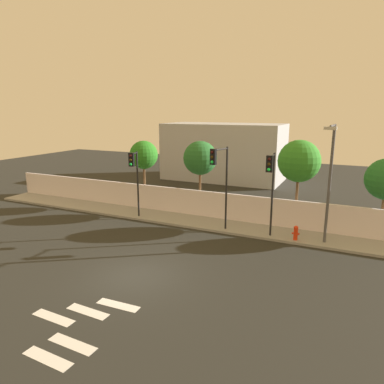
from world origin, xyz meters
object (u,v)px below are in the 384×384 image
Objects in this scene: traffic_light_right at (271,178)px; fire_hydrant at (296,232)px; traffic_light_center at (134,171)px; roadside_tree_midright at (299,161)px; traffic_light_left at (220,172)px; roadside_tree_leftmost at (144,155)px; street_lamp_curbside at (330,176)px; roadside_tree_midleft at (200,158)px.

traffic_light_right is 5.80× the size of fire_hydrant.
traffic_light_center is 0.81× the size of roadside_tree_midright.
roadside_tree_leftmost is (-7.57, 3.60, 0.15)m from traffic_light_left.
roadside_tree_midleft is at bearing 162.21° from street_lamp_curbside.
traffic_light_left is 6.24m from traffic_light_center.
traffic_light_left is 5.37m from roadside_tree_midright.
traffic_light_right is 11.14m from roadside_tree_leftmost.
street_lamp_curbside reaches higher than traffic_light_center.
traffic_light_right is 0.95× the size of roadside_tree_leftmost.
roadside_tree_midleft is at bearing 128.28° from traffic_light_left.
traffic_light_right is 6.82m from roadside_tree_midleft.
traffic_light_left is 1.00× the size of roadside_tree_leftmost.
roadside_tree_midleft reaches higher than traffic_light_center.
roadside_tree_midleft is at bearing 157.94° from fire_hydrant.
street_lamp_curbside is at bearing -54.40° from roadside_tree_midright.
fire_hydrant is at bearing -80.34° from roadside_tree_midright.
roadside_tree_midright is at bearing 17.99° from traffic_light_center.
traffic_light_left is 8.39m from roadside_tree_leftmost.
traffic_light_center is 0.93× the size of traffic_light_right.
street_lamp_curbside is 7.73× the size of fire_hydrant.
street_lamp_curbside is 9.28m from roadside_tree_midleft.
traffic_light_right reaches higher than traffic_light_center.
roadside_tree_midright is (6.81, 0.00, 0.20)m from roadside_tree_midleft.
roadside_tree_leftmost is (-12.04, 2.96, 3.45)m from fire_hydrant.
fire_hydrant is (10.69, 0.34, -2.87)m from traffic_light_center.
street_lamp_curbside reaches higher than roadside_tree_leftmost.
traffic_light_center is 0.86× the size of roadside_tree_midleft.
street_lamp_curbside reaches higher than roadside_tree_midleft.
fire_hydrant is (1.47, 0.55, -3.13)m from traffic_light_right.
roadside_tree_midleft is at bearing 44.40° from traffic_light_center.
roadside_tree_midleft is (-7.31, 2.96, 3.49)m from fire_hydrant.
roadside_tree_midright reaches higher than fire_hydrant.
street_lamp_curbside is at bearing 2.21° from traffic_light_center.
traffic_light_left reaches higher than fire_hydrant.
roadside_tree_midleft reaches higher than roadside_tree_leftmost.
roadside_tree_midleft is at bearing 149.00° from traffic_light_right.
fire_hydrant is 12.87m from roadside_tree_leftmost.
traffic_light_center is at bearing -67.78° from roadside_tree_leftmost.
traffic_light_right is 3.08m from street_lamp_curbside.
fire_hydrant is (-1.53, -0.13, -3.41)m from street_lamp_curbside.
traffic_light_center is at bearing -135.60° from roadside_tree_midleft.
traffic_light_left is at bearing -137.73° from roadside_tree_midright.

